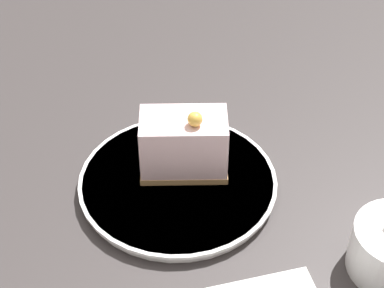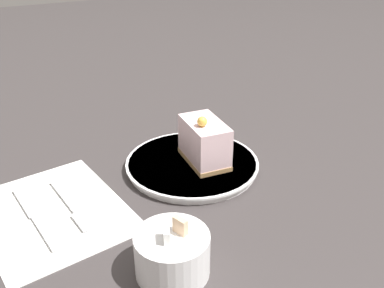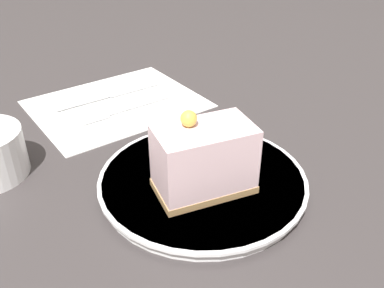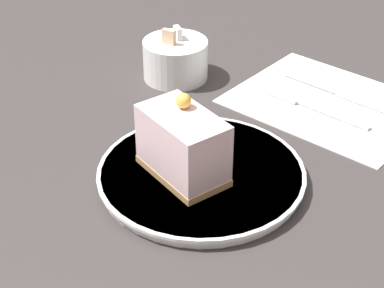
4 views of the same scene
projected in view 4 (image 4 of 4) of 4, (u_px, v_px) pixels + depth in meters
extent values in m
plane|color=#383333|center=(159.00, 177.00, 0.76)|extent=(4.00, 4.00, 0.00)
cylinder|color=white|center=(201.00, 176.00, 0.75)|extent=(0.24, 0.24, 0.02)
cylinder|color=white|center=(201.00, 172.00, 0.75)|extent=(0.24, 0.24, 0.00)
cube|color=#AD8451|center=(183.00, 170.00, 0.74)|extent=(0.07, 0.11, 0.01)
cube|color=silver|center=(183.00, 142.00, 0.72)|extent=(0.07, 0.11, 0.07)
sphere|color=#EFB747|center=(183.00, 101.00, 0.71)|extent=(0.02, 0.02, 0.02)
cube|color=white|center=(329.00, 102.00, 0.91)|extent=(0.23, 0.28, 0.00)
cube|color=silver|center=(333.00, 114.00, 0.88)|extent=(0.02, 0.11, 0.00)
cube|color=silver|center=(285.00, 95.00, 0.92)|extent=(0.03, 0.05, 0.00)
cube|color=silver|center=(368.00, 103.00, 0.90)|extent=(0.02, 0.09, 0.00)
cube|color=silver|center=(312.00, 83.00, 0.95)|extent=(0.02, 0.09, 0.00)
cylinder|color=white|center=(175.00, 60.00, 0.96)|extent=(0.10, 0.10, 0.06)
cube|color=#D8B28C|center=(169.00, 37.00, 0.93)|extent=(0.01, 0.02, 0.02)
cube|color=white|center=(178.00, 34.00, 0.95)|extent=(0.02, 0.02, 0.02)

